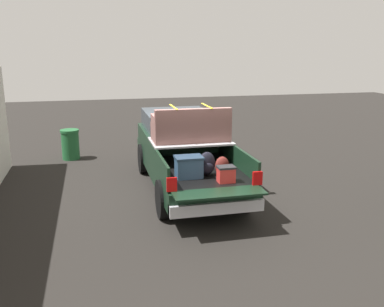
# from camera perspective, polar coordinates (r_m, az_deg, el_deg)

# --- Properties ---
(ground_plane) EXTENTS (40.00, 40.00, 0.00)m
(ground_plane) POSITION_cam_1_polar(r_m,az_deg,el_deg) (11.18, -0.71, -4.74)
(ground_plane) COLOR black
(pickup_truck) EXTENTS (6.05, 2.06, 2.23)m
(pickup_truck) POSITION_cam_1_polar(r_m,az_deg,el_deg) (11.26, -1.14, 0.49)
(pickup_truck) COLOR black
(pickup_truck) RESTS_ON ground_plane
(trash_can) EXTENTS (0.60, 0.60, 0.98)m
(trash_can) POSITION_cam_1_polar(r_m,az_deg,el_deg) (14.54, -15.91, 1.19)
(trash_can) COLOR #1E592D
(trash_can) RESTS_ON ground_plane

